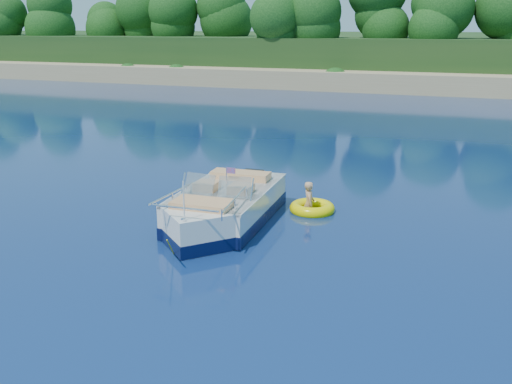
% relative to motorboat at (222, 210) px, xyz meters
% --- Properties ---
extents(ground, '(160.00, 160.00, 0.00)m').
position_rel_motorboat_xyz_m(ground, '(3.17, -2.49, -0.39)').
color(ground, '#091844').
rests_on(ground, ground).
extents(shoreline, '(170.00, 59.00, 6.00)m').
position_rel_motorboat_xyz_m(shoreline, '(3.17, 61.29, 0.59)').
color(shoreline, '#9E885B').
rests_on(shoreline, ground).
extents(treeline, '(150.00, 7.12, 8.19)m').
position_rel_motorboat_xyz_m(treeline, '(3.21, 38.53, 5.16)').
color(treeline, '#331F11').
rests_on(treeline, ground).
extents(motorboat, '(2.36, 6.07, 2.02)m').
position_rel_motorboat_xyz_m(motorboat, '(0.00, 0.00, 0.00)').
color(motorboat, silver).
rests_on(motorboat, ground).
extents(tow_tube, '(1.44, 1.44, 0.34)m').
position_rel_motorboat_xyz_m(tow_tube, '(1.93, 1.93, -0.30)').
color(tow_tube, '#FFE901').
rests_on(tow_tube, ground).
extents(boy, '(0.59, 0.79, 1.42)m').
position_rel_motorboat_xyz_m(boy, '(1.82, 1.95, -0.39)').
color(boy, tan).
rests_on(boy, ground).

